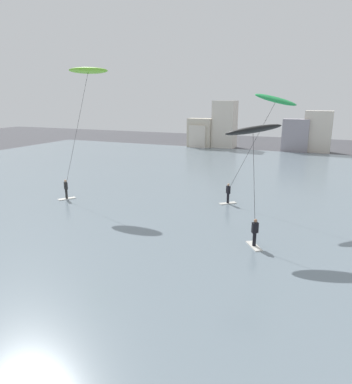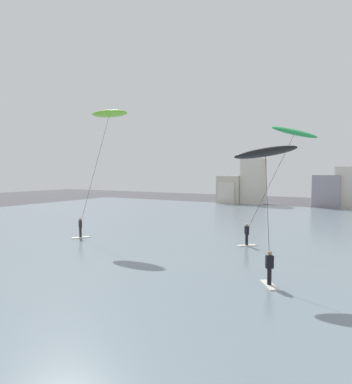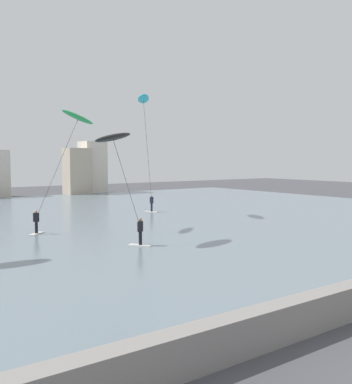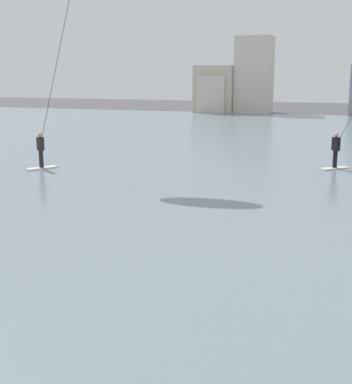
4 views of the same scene
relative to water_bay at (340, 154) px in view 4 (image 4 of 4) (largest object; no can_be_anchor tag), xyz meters
name	(u,v)px [view 4 (image 4 of 4)]	position (x,y,z in m)	size (l,w,h in m)	color
water_bay	(340,154)	(0.00, 0.00, 0.00)	(84.00, 52.00, 0.10)	slate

